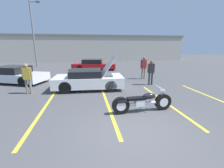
# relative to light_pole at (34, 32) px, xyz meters

# --- Properties ---
(ground_plane) EXTENTS (80.00, 80.00, 0.00)m
(ground_plane) POSITION_rel_light_pole_xyz_m (7.43, -16.26, -4.20)
(ground_plane) COLOR #474749
(parking_stripe_foreground) EXTENTS (0.12, 5.22, 0.01)m
(parking_stripe_foreground) POSITION_rel_light_pole_xyz_m (4.25, -14.03, -4.20)
(parking_stripe_foreground) COLOR yellow
(parking_stripe_foreground) RESTS_ON ground
(parking_stripe_middle) EXTENTS (0.12, 5.22, 0.01)m
(parking_stripe_middle) POSITION_rel_light_pole_xyz_m (6.95, -14.03, -4.20)
(parking_stripe_middle) COLOR yellow
(parking_stripe_middle) RESTS_ON ground
(parking_stripe_back) EXTENTS (0.12, 5.22, 0.01)m
(parking_stripe_back) POSITION_rel_light_pole_xyz_m (9.64, -14.03, -4.20)
(parking_stripe_back) COLOR yellow
(parking_stripe_back) RESTS_ON ground
(parking_stripe_far) EXTENTS (0.12, 5.22, 0.01)m
(parking_stripe_far) POSITION_rel_light_pole_xyz_m (12.34, -14.03, -4.20)
(parking_stripe_far) COLOR yellow
(parking_stripe_far) RESTS_ON ground
(far_building) EXTENTS (32.00, 4.20, 4.40)m
(far_building) POSITION_rel_light_pole_xyz_m (7.43, 7.57, -1.87)
(far_building) COLOR #B2AD9E
(far_building) RESTS_ON ground
(light_pole) EXTENTS (1.21, 0.28, 7.65)m
(light_pole) POSITION_rel_light_pole_xyz_m (0.00, 0.00, 0.00)
(light_pole) COLOR slate
(light_pole) RESTS_ON ground
(motorcycle) EXTENTS (2.47, 0.70, 0.97)m
(motorcycle) POSITION_rel_light_pole_xyz_m (8.20, -14.86, -3.80)
(motorcycle) COLOR black
(motorcycle) RESTS_ON ground
(show_car_hood_open) EXTENTS (4.14, 2.04, 1.97)m
(show_car_hood_open) POSITION_rel_light_pole_xyz_m (6.20, -11.17, -3.61)
(show_car_hood_open) COLOR white
(show_car_hood_open) RESTS_ON ground
(parked_car_right_row) EXTENTS (4.95, 2.63, 1.15)m
(parked_car_right_row) POSITION_rel_light_pole_xyz_m (6.88, -3.35, -3.66)
(parked_car_right_row) COLOR red
(parked_car_right_row) RESTS_ON ground
(parked_car_left_row) EXTENTS (4.63, 3.28, 1.18)m
(parked_car_left_row) POSITION_rel_light_pole_xyz_m (1.02, -8.63, -3.65)
(parked_car_left_row) COLOR silver
(parked_car_left_row) RESTS_ON ground
(spectator_near_motorcycle) EXTENTS (0.52, 0.22, 1.65)m
(spectator_near_motorcycle) POSITION_rel_light_pole_xyz_m (10.29, -10.86, -3.23)
(spectator_near_motorcycle) COLOR #333338
(spectator_near_motorcycle) RESTS_ON ground
(spectator_by_show_car) EXTENTS (0.52, 0.23, 1.74)m
(spectator_by_show_car) POSITION_rel_light_pole_xyz_m (10.51, -8.95, -3.16)
(spectator_by_show_car) COLOR gray
(spectator_by_show_car) RESTS_ON ground
(spectator_midground) EXTENTS (0.52, 0.22, 1.65)m
(spectator_midground) POSITION_rel_light_pole_xyz_m (2.91, -11.58, -3.22)
(spectator_midground) COLOR gray
(spectator_midground) RESTS_ON ground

